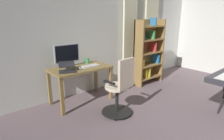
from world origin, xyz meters
The scene contains 12 objects.
ground_plane centered at (0.00, 0.00, 0.00)m, with size 8.14×8.14×0.00m, color #6C5B60.
back_room_partition centered at (0.00, -2.76, 1.34)m, with size 6.27×0.10×2.69m, color silver.
curtain_left_panel centered at (-1.48, -2.65, 1.21)m, with size 0.51×0.06×2.41m, color beige.
curtain_right_panel centered at (-0.64, -2.65, 1.21)m, with size 0.45×0.06×2.41m, color beige.
desk centered at (1.08, -2.28, 0.63)m, with size 1.20×0.64×0.75m.
office_chair centered at (0.83, -1.36, 0.49)m, with size 0.56×0.56×1.07m.
computer_monitor centered at (1.25, -2.49, 1.01)m, with size 0.53×0.18×0.46m.
computer_keyboard centered at (0.88, -2.23, 0.76)m, with size 0.38×0.14×0.02m, color silver.
laptop centered at (1.41, -2.20, 0.80)m, with size 0.40×0.40×0.16m.
computer_mouse centered at (1.16, -2.18, 0.76)m, with size 0.06×0.10×0.04m, color silver.
mug_tea centered at (0.78, -2.50, 0.80)m, with size 0.13×0.08×0.11m.
bookshelf centered at (-0.89, -2.22, 0.82)m, with size 0.85×0.30×1.70m.
Camera 1 is at (2.93, 0.98, 1.76)m, focal length 30.66 mm.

